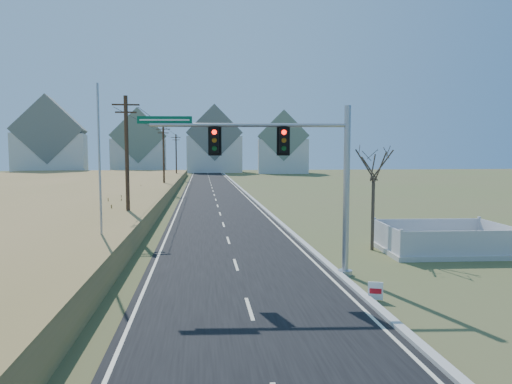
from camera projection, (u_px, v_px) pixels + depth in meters
name	position (u px, v px, depth m)	size (l,w,h in m)	color
ground	(244.00, 292.00, 16.94)	(260.00, 260.00, 0.00)	#515C2C
road	(212.00, 189.00, 66.41)	(8.00, 180.00, 0.06)	black
curb	(241.00, 188.00, 66.90)	(0.30, 180.00, 0.18)	#B2AFA8
reed_marsh	(10.00, 192.00, 53.64)	(38.00, 110.00, 1.30)	#A07B48
utility_pole_near	(127.00, 161.00, 30.63)	(1.80, 0.26, 9.00)	#422D1E
utility_pole_mid	(164.00, 157.00, 60.31)	(1.80, 0.26, 9.00)	#422D1E
utility_pole_far	(176.00, 156.00, 90.00)	(1.80, 0.26, 9.00)	#422D1E
condo_nw	(50.00, 143.00, 110.77)	(17.69, 13.38, 19.05)	silver
condo_nnw	(139.00, 147.00, 121.11)	(14.93, 11.17, 17.03)	silver
condo_n	(214.00, 145.00, 127.37)	(15.27, 10.20, 18.54)	silver
condo_ne	(283.00, 148.00, 121.64)	(14.12, 10.51, 16.52)	silver
traffic_signal_mast	(302.00, 172.00, 18.96)	(8.92, 1.13, 7.12)	#9EA0A5
fence_enclosure	(443.00, 246.00, 23.89)	(6.65, 4.75, 1.46)	#B7B5AD
open_sign	(375.00, 291.00, 15.97)	(0.50, 0.20, 0.64)	white
flagpole	(100.00, 191.00, 21.62)	(0.38, 0.38, 8.43)	#B7B5AD
bare_tree	(374.00, 162.00, 24.01)	(2.21, 2.21, 5.86)	#4C3F33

